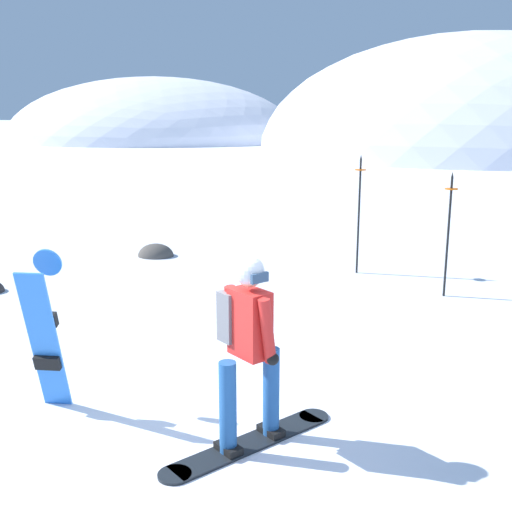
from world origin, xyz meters
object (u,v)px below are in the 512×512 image
object	(u,v)px
spare_snowboard	(45,333)
rock_mid	(156,256)
snowboarder_main	(248,346)
piste_marker_far	(449,227)
piste_marker_near	(359,207)

from	to	relation	value
spare_snowboard	rock_mid	distance (m)	6.63
snowboarder_main	piste_marker_far	world-z (taller)	piste_marker_far
piste_marker_far	rock_mid	distance (m)	5.81
snowboarder_main	piste_marker_near	world-z (taller)	piste_marker_near
snowboarder_main	spare_snowboard	xyz separation A→B (m)	(-2.00, 0.38, -0.10)
snowboarder_main	piste_marker_near	distance (m)	6.18
piste_marker_near	piste_marker_far	bearing A→B (deg)	-44.42
snowboarder_main	rock_mid	distance (m)	7.50
snowboarder_main	piste_marker_near	bearing A→B (deg)	78.52
piste_marker_far	rock_mid	world-z (taller)	piste_marker_far
spare_snowboard	piste_marker_near	distance (m)	6.53
spare_snowboard	rock_mid	world-z (taller)	spare_snowboard
spare_snowboard	rock_mid	bearing A→B (deg)	96.49
piste_marker_near	piste_marker_far	xyz separation A→B (m)	(1.31, -1.29, -0.08)
piste_marker_far	snowboarder_main	bearing A→B (deg)	-118.07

